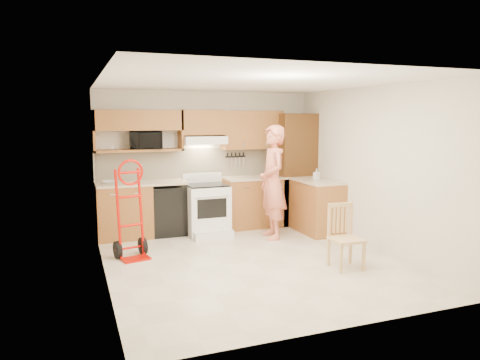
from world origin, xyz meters
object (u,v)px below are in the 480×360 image
person (273,182)px  dining_chair (346,237)px  hand_truck (132,214)px  microwave (146,140)px  range (208,205)px

person → dining_chair: person is taller
hand_truck → microwave: bearing=58.8°
range → person: 1.20m
range → person: size_ratio=0.55×
hand_truck → range: bearing=19.4°
range → person: person is taller
microwave → person: person is taller
range → person: (0.96, -0.57, 0.43)m
microwave → range: size_ratio=0.52×
microwave → hand_truck: size_ratio=0.42×
hand_truck → dining_chair: hand_truck is taller
range → dining_chair: range is taller
microwave → dining_chair: bearing=-44.9°
hand_truck → dining_chair: bearing=-42.4°
person → dining_chair: 1.89m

